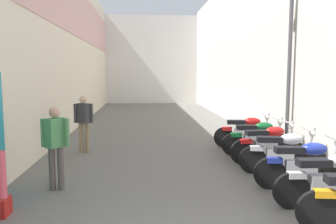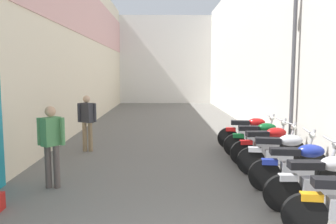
{
  "view_description": "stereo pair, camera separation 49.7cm",
  "coord_description": "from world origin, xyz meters",
  "px_view_note": "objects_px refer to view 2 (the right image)",
  "views": [
    {
      "loc": [
        -0.65,
        -2.57,
        2.18
      ],
      "look_at": [
        -0.04,
        5.71,
        1.24
      ],
      "focal_mm": 36.64,
      "sensor_mm": 36.0,
      "label": 1
    },
    {
      "loc": [
        -0.15,
        -2.6,
        2.18
      ],
      "look_at": [
        -0.04,
        5.71,
        1.24
      ],
      "focal_mm": 36.64,
      "sensor_mm": 36.0,
      "label": 2
    }
  ],
  "objects_px": {
    "motorcycle_sixth": "(260,138)",
    "street_lamp": "(290,55)",
    "motorcycle_fifth": "(269,144)",
    "motorcycle_third": "(300,166)",
    "motorcycle_fourth": "(282,153)",
    "motorcycle_seventh": "(250,132)",
    "motorcycle_second": "(323,181)",
    "pedestrian_mid_alley": "(51,141)",
    "pedestrian_further_down": "(87,119)"
  },
  "relations": [
    {
      "from": "motorcycle_seventh",
      "to": "pedestrian_further_down",
      "type": "height_order",
      "value": "pedestrian_further_down"
    },
    {
      "from": "motorcycle_third",
      "to": "motorcycle_fifth",
      "type": "height_order",
      "value": "same"
    },
    {
      "from": "motorcycle_second",
      "to": "motorcycle_third",
      "type": "height_order",
      "value": "same"
    },
    {
      "from": "motorcycle_second",
      "to": "motorcycle_seventh",
      "type": "relative_size",
      "value": 1.01
    },
    {
      "from": "pedestrian_mid_alley",
      "to": "motorcycle_third",
      "type": "bearing_deg",
      "value": -3.95
    },
    {
      "from": "pedestrian_further_down",
      "to": "motorcycle_fifth",
      "type": "bearing_deg",
      "value": -18.08
    },
    {
      "from": "motorcycle_fourth",
      "to": "motorcycle_second",
      "type": "bearing_deg",
      "value": -90.0
    },
    {
      "from": "motorcycle_fifth",
      "to": "pedestrian_further_down",
      "type": "xyz_separation_m",
      "value": [
        -4.63,
        1.51,
        0.42
      ]
    },
    {
      "from": "pedestrian_mid_alley",
      "to": "pedestrian_further_down",
      "type": "relative_size",
      "value": 1.0
    },
    {
      "from": "motorcycle_fourth",
      "to": "street_lamp",
      "type": "height_order",
      "value": "street_lamp"
    },
    {
      "from": "motorcycle_seventh",
      "to": "motorcycle_fifth",
      "type": "bearing_deg",
      "value": -90.0
    },
    {
      "from": "motorcycle_fifth",
      "to": "pedestrian_mid_alley",
      "type": "xyz_separation_m",
      "value": [
        -4.62,
        -1.57,
        0.42
      ]
    },
    {
      "from": "motorcycle_third",
      "to": "motorcycle_fifth",
      "type": "distance_m",
      "value": 1.89
    },
    {
      "from": "pedestrian_further_down",
      "to": "motorcycle_sixth",
      "type": "bearing_deg",
      "value": -9.13
    },
    {
      "from": "motorcycle_sixth",
      "to": "motorcycle_third",
      "type": "bearing_deg",
      "value": -90.0
    },
    {
      "from": "street_lamp",
      "to": "motorcycle_fourth",
      "type": "bearing_deg",
      "value": -112.84
    },
    {
      "from": "motorcycle_sixth",
      "to": "pedestrian_further_down",
      "type": "relative_size",
      "value": 1.18
    },
    {
      "from": "street_lamp",
      "to": "pedestrian_mid_alley",
      "type": "bearing_deg",
      "value": -156.39
    },
    {
      "from": "motorcycle_fourth",
      "to": "motorcycle_third",
      "type": "bearing_deg",
      "value": -89.99
    },
    {
      "from": "motorcycle_fifth",
      "to": "motorcycle_seventh",
      "type": "xyz_separation_m",
      "value": [
        -0.0,
        1.74,
        0.0
      ]
    },
    {
      "from": "motorcycle_third",
      "to": "street_lamp",
      "type": "xyz_separation_m",
      "value": [
        0.7,
        2.64,
        2.14
      ]
    },
    {
      "from": "motorcycle_third",
      "to": "motorcycle_fourth",
      "type": "bearing_deg",
      "value": 90.01
    },
    {
      "from": "motorcycle_sixth",
      "to": "street_lamp",
      "type": "bearing_deg",
      "value": -0.99
    },
    {
      "from": "motorcycle_second",
      "to": "motorcycle_fifth",
      "type": "xyz_separation_m",
      "value": [
        -0.0,
        2.79,
        0.0
      ]
    },
    {
      "from": "motorcycle_fourth",
      "to": "motorcycle_sixth",
      "type": "xyz_separation_m",
      "value": [
        0.0,
        1.67,
        0.0
      ]
    },
    {
      "from": "motorcycle_fifth",
      "to": "motorcycle_fourth",
      "type": "bearing_deg",
      "value": -90.01
    },
    {
      "from": "pedestrian_mid_alley",
      "to": "street_lamp",
      "type": "relative_size",
      "value": 0.35
    },
    {
      "from": "motorcycle_fourth",
      "to": "motorcycle_fifth",
      "type": "relative_size",
      "value": 0.99
    },
    {
      "from": "motorcycle_third",
      "to": "street_lamp",
      "type": "relative_size",
      "value": 0.41
    },
    {
      "from": "motorcycle_sixth",
      "to": "motorcycle_fifth",
      "type": "bearing_deg",
      "value": -90.0
    },
    {
      "from": "pedestrian_further_down",
      "to": "motorcycle_seventh",
      "type": "bearing_deg",
      "value": 2.88
    },
    {
      "from": "motorcycle_third",
      "to": "motorcycle_fourth",
      "type": "distance_m",
      "value": 0.99
    },
    {
      "from": "pedestrian_further_down",
      "to": "motorcycle_fourth",
      "type": "bearing_deg",
      "value": -27.51
    },
    {
      "from": "motorcycle_third",
      "to": "street_lamp",
      "type": "height_order",
      "value": "street_lamp"
    },
    {
      "from": "motorcycle_seventh",
      "to": "street_lamp",
      "type": "xyz_separation_m",
      "value": [
        0.7,
        -0.99,
        2.14
      ]
    },
    {
      "from": "motorcycle_fourth",
      "to": "pedestrian_mid_alley",
      "type": "height_order",
      "value": "pedestrian_mid_alley"
    },
    {
      "from": "motorcycle_third",
      "to": "motorcycle_seventh",
      "type": "xyz_separation_m",
      "value": [
        -0.0,
        3.63,
        0.0
      ]
    },
    {
      "from": "motorcycle_fourth",
      "to": "pedestrian_mid_alley",
      "type": "relative_size",
      "value": 1.17
    },
    {
      "from": "motorcycle_fourth",
      "to": "motorcycle_seventh",
      "type": "distance_m",
      "value": 2.64
    },
    {
      "from": "motorcycle_fifth",
      "to": "street_lamp",
      "type": "height_order",
      "value": "street_lamp"
    },
    {
      "from": "pedestrian_mid_alley",
      "to": "motorcycle_fifth",
      "type": "bearing_deg",
      "value": 18.75
    },
    {
      "from": "motorcycle_fourth",
      "to": "motorcycle_fifth",
      "type": "distance_m",
      "value": 0.9
    },
    {
      "from": "motorcycle_fifth",
      "to": "motorcycle_sixth",
      "type": "xyz_separation_m",
      "value": [
        -0.0,
        0.77,
        0.0
      ]
    },
    {
      "from": "motorcycle_seventh",
      "to": "pedestrian_mid_alley",
      "type": "height_order",
      "value": "pedestrian_mid_alley"
    },
    {
      "from": "motorcycle_sixth",
      "to": "motorcycle_second",
      "type": "bearing_deg",
      "value": -90.0
    },
    {
      "from": "motorcycle_second",
      "to": "motorcycle_sixth",
      "type": "distance_m",
      "value": 3.56
    },
    {
      "from": "motorcycle_fourth",
      "to": "motorcycle_seventh",
      "type": "xyz_separation_m",
      "value": [
        0.0,
        2.64,
        0.0
      ]
    },
    {
      "from": "motorcycle_sixth",
      "to": "street_lamp",
      "type": "height_order",
      "value": "street_lamp"
    },
    {
      "from": "motorcycle_second",
      "to": "motorcycle_fifth",
      "type": "distance_m",
      "value": 2.79
    },
    {
      "from": "pedestrian_further_down",
      "to": "pedestrian_mid_alley",
      "type": "bearing_deg",
      "value": -89.85
    }
  ]
}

